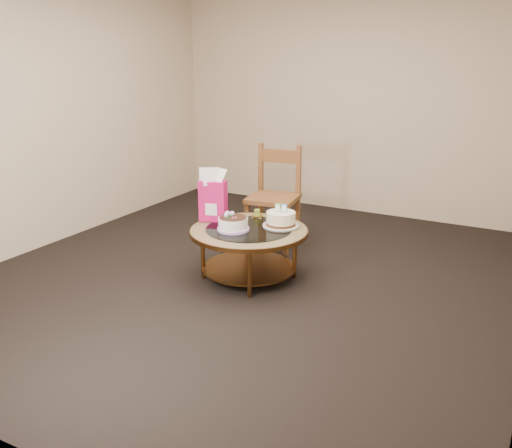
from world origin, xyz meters
The scene contains 8 objects.
ground centered at (0.00, 0.00, 0.00)m, with size 5.00×5.00×0.00m, color black.
room_walls centered at (0.00, 0.00, 1.54)m, with size 4.52×5.02×2.61m.
coffee_table centered at (0.00, 0.00, 0.38)m, with size 1.02×1.02×0.46m.
decorated_cake centered at (-0.09, -0.11, 0.51)m, with size 0.27×0.27×0.16m.
cream_cake centered at (0.21, 0.19, 0.52)m, with size 0.31×0.31×0.20m.
gift_bag centered at (-0.40, 0.06, 0.69)m, with size 0.26×0.22×0.47m.
pillar_candle centered at (-0.10, 0.33, 0.48)m, with size 0.11×0.11×0.08m.
dining_chair centered at (-0.20, 0.89, 0.51)m, with size 0.53×0.53×1.01m.
Camera 1 is at (2.28, -4.05, 1.96)m, focal length 40.00 mm.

